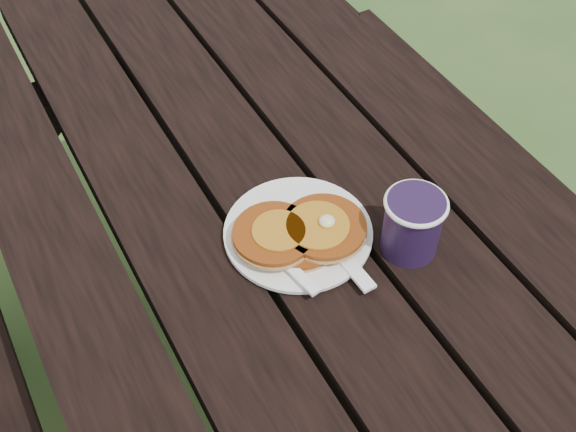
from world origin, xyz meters
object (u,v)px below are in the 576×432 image
plate (298,233)px  pancake_stack (300,232)px  coffee_cup (413,222)px  picnic_table (321,412)px

plate → pancake_stack: pancake_stack is taller
pancake_stack → plate: bearing=72.7°
plate → coffee_cup: (0.12, -0.09, 0.05)m
picnic_table → plate: size_ratio=8.84×
plate → picnic_table: bearing=-90.7°
plate → pancake_stack: 0.02m
pancake_stack → coffee_cup: (0.13, -0.08, 0.03)m
picnic_table → plate: 0.40m
coffee_cup → plate: bearing=143.6°
pancake_stack → coffee_cup: coffee_cup is taller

